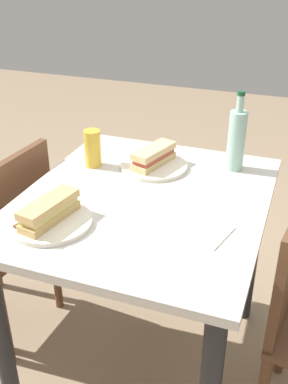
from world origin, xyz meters
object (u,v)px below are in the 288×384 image
(water_bottle, at_px, (237,139))
(dining_table, at_px, (144,232))
(knife_far, at_px, (140,161))
(knife_near, at_px, (33,216))
(plate_far, at_px, (154,166))
(plate_near, at_px, (51,222))
(chair_far, at_px, (5,235))
(beer_glass, at_px, (93,148))
(baguette_sandwich_near, at_px, (49,210))
(baguette_sandwich_far, at_px, (154,156))

(water_bottle, bearing_deg, dining_table, 143.44)
(knife_far, distance_m, water_bottle, 0.37)
(knife_near, relative_size, knife_far, 0.99)
(plate_far, distance_m, water_bottle, 0.32)
(plate_near, xyz_separation_m, knife_near, (-0.00, 0.06, 0.01))
(chair_far, distance_m, plate_far, 0.67)
(chair_far, height_order, beer_glass, beer_glass)
(dining_table, height_order, beer_glass, beer_glass)
(dining_table, distance_m, plate_near, 0.36)
(chair_far, distance_m, plate_near, 0.55)
(baguette_sandwich_near, distance_m, baguette_sandwich_far, 0.51)
(baguette_sandwich_near, height_order, knife_near, baguette_sandwich_near)
(knife_far, height_order, water_bottle, water_bottle)
(knife_near, height_order, plate_far, knife_near)
(dining_table, bearing_deg, water_bottle, -36.56)
(knife_far, bearing_deg, chair_far, 115.53)
(chair_far, bearing_deg, beer_glass, -62.19)
(knife_far, xyz_separation_m, beer_glass, (-0.06, 0.17, 0.05))
(baguette_sandwich_near, bearing_deg, baguette_sandwich_far, -18.75)
(plate_near, height_order, plate_far, same)
(plate_far, height_order, beer_glass, beer_glass)
(plate_near, distance_m, knife_near, 0.06)
(water_bottle, distance_m, beer_glass, 0.54)
(knife_near, bearing_deg, chair_far, 52.99)
(plate_near, xyz_separation_m, baguette_sandwich_far, (0.48, -0.16, 0.04))
(plate_far, bearing_deg, knife_far, 85.04)
(baguette_sandwich_near, distance_m, water_bottle, 0.74)
(plate_near, bearing_deg, beer_glass, 7.97)
(dining_table, xyz_separation_m, water_bottle, (0.33, -0.24, 0.26))
(baguette_sandwich_far, height_order, water_bottle, water_bottle)
(plate_near, bearing_deg, knife_near, 90.89)
(baguette_sandwich_far, relative_size, water_bottle, 0.71)
(chair_far, bearing_deg, plate_far, -67.15)
(baguette_sandwich_far, bearing_deg, plate_near, 161.25)
(baguette_sandwich_near, xyz_separation_m, knife_near, (-0.00, 0.06, -0.03))
(water_bottle, bearing_deg, chair_far, 111.55)
(baguette_sandwich_near, distance_m, knife_near, 0.07)
(plate_near, distance_m, baguette_sandwich_near, 0.04)
(dining_table, relative_size, baguette_sandwich_far, 4.46)
(plate_near, xyz_separation_m, plate_far, (0.48, -0.16, 0.00))
(plate_near, xyz_separation_m, beer_glass, (0.42, 0.06, 0.06))
(chair_far, relative_size, water_bottle, 2.85)
(water_bottle, bearing_deg, plate_near, 142.23)
(chair_far, xyz_separation_m, baguette_sandwich_far, (0.23, -0.55, 0.34))
(knife_far, distance_m, beer_glass, 0.19)
(chair_far, relative_size, plate_far, 3.36)
(baguette_sandwich_near, xyz_separation_m, plate_far, (0.48, -0.16, -0.04))
(baguette_sandwich_far, distance_m, knife_far, 0.06)
(chair_far, height_order, baguette_sandwich_near, baguette_sandwich_near)
(knife_near, distance_m, baguette_sandwich_far, 0.53)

